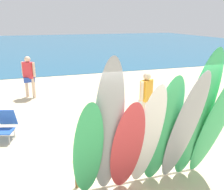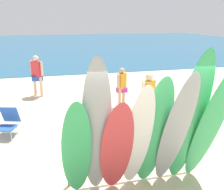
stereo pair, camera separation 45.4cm
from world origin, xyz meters
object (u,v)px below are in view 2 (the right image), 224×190
Objects in this scene: surfboard_red_2 at (117,150)px; surfboard_green_6 at (189,123)px; surfboard_green_4 at (153,136)px; surfboard_grey_1 at (96,134)px; beachgoer_strolling at (122,85)px; surfboard_green_0 at (77,152)px; beachgoer_by_water at (37,73)px; beachgoer_near_rack at (148,96)px; beach_chair_red at (8,121)px; surfboard_rack at (134,156)px; surfboard_white_3 at (137,141)px; surfboard_grey_5 at (175,134)px; surfboard_green_7 at (208,129)px.

surfboard_green_6 is (1.34, -0.05, 0.39)m from surfboard_red_2.
surfboard_grey_1 is at bearing -176.78° from surfboard_green_4.
surfboard_green_4 is at bearing -144.43° from beachgoer_strolling.
surfboard_green_4 is at bearing -0.02° from surfboard_green_0.
beachgoer_by_water reaches higher than beachgoer_near_rack.
beachgoer_strolling is (0.14, 4.86, -0.54)m from surfboard_green_6.
surfboard_red_2 is 5.04m from beachgoer_strolling.
surfboard_green_4 reaches higher than beachgoer_by_water.
beach_chair_red is (-0.68, -3.76, -0.58)m from beachgoer_by_water.
surfboard_green_4 is at bearing 0.84° from surfboard_red_2.
surfboard_grey_1 is 1.05m from surfboard_green_4.
surfboard_rack is at bearing 25.43° from surfboard_green_0.
surfboard_white_3 is (1.06, -0.03, 0.10)m from surfboard_green_0.
surfboard_green_6 is at bearing -1.49° from surfboard_green_4.
beachgoer_near_rack is at bearing 50.73° from surfboard_green_0.
surfboard_rack is 3.92m from beach_chair_red.
surfboard_grey_5 is (1.39, -0.08, -0.13)m from surfboard_grey_1.
surfboard_grey_1 is at bearing -145.78° from surfboard_rack.
surfboard_white_3 is (0.37, -0.02, 0.14)m from surfboard_red_2.
surfboard_grey_1 reaches higher than surfboard_green_4.
surfboard_grey_5 is 0.92× the size of surfboard_green_6.
surfboard_red_2 is at bearing -178.56° from surfboard_green_6.
surfboard_green_6 reaches higher than surfboard_green_4.
surfboard_green_4 reaches higher than beachgoer_strolling.
surfboard_white_3 reaches higher than surfboard_rack.
surfboard_white_3 is at bearing 6.87° from surfboard_grey_1.
beachgoer_near_rack is (1.24, 2.36, 0.49)m from surfboard_rack.
surfboard_green_7 is 1.61× the size of beachgoer_near_rack.
surfboard_grey_5 is 0.98× the size of surfboard_green_7.
beachgoer_near_rack reaches higher than surfboard_rack.
surfboard_grey_1 is 3.67m from beachgoer_near_rack.
surfboard_green_4 is (0.14, -0.58, 0.72)m from surfboard_rack.
surfboard_grey_5 reaches higher than beachgoer_near_rack.
beachgoer_by_water is at bearing 104.37° from surfboard_red_2.
surfboard_green_6 reaches higher than surfboard_white_3.
beachgoer_strolling is at bearing 92.36° from surfboard_green_7.
surfboard_green_0 is 5.27m from beachgoer_strolling.
surfboard_white_3 reaches higher than beachgoer_by_water.
beachgoer_near_rack is 2.04× the size of beach_chair_red.
surfboard_grey_5 is 7.63m from beachgoer_by_water.
surfboard_red_2 is at bearing -0.39° from surfboard_green_0.
beachgoer_strolling reaches higher than beach_chair_red.
surfboard_green_4 reaches higher than surfboard_red_2.
surfboard_grey_1 reaches higher than beach_chair_red.
surfboard_green_0 is at bearing -179.16° from surfboard_green_4.
surfboard_green_6 is (0.81, -0.62, 0.92)m from surfboard_rack.
surfboard_green_7 is 7.89m from beachgoer_by_water.
surfboard_grey_1 is 1.18× the size of surfboard_white_3.
surfboard_red_2 is 1.41× the size of beachgoer_strolling.
surfboard_grey_1 reaches higher than surfboard_rack.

